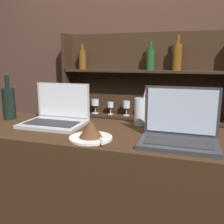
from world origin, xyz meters
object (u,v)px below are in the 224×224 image
laptop_near (56,116)px  water_glass (140,112)px  wine_bottle_dark (9,103)px  laptop_far (179,131)px  cake_plate (91,131)px

laptop_near → water_glass: (0.46, 0.13, 0.03)m
wine_bottle_dark → laptop_far: bearing=-8.2°
cake_plate → water_glass: 0.37m
laptop_near → cake_plate: bearing=-33.9°
laptop_far → cake_plate: (-0.40, -0.07, -0.02)m
laptop_far → cake_plate: laptop_far is taller
laptop_near → wine_bottle_dark: 0.35m
laptop_near → water_glass: size_ratio=1.62×
laptop_near → cake_plate: size_ratio=1.68×
laptop_near → cake_plate: laptop_near is taller
cake_plate → water_glass: water_glass is taller
laptop_near → water_glass: 0.48m
cake_plate → wine_bottle_dark: (-0.64, 0.22, 0.07)m
water_glass → cake_plate: bearing=-117.4°
laptop_near → cake_plate: 0.36m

